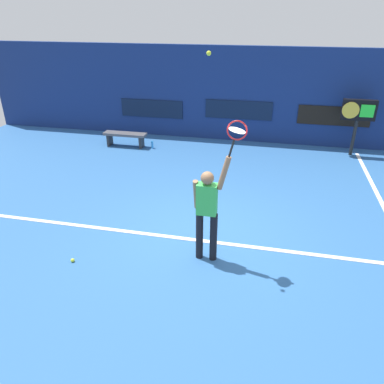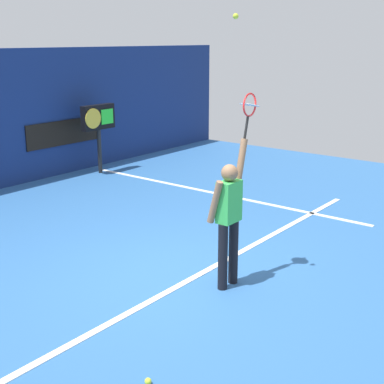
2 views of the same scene
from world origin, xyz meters
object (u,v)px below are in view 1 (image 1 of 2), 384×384
(court_bench, at_px, (125,136))
(spare_ball, at_px, (73,260))
(tennis_player, at_px, (207,209))
(water_bottle, at_px, (152,145))
(tennis_ball, at_px, (209,53))
(tennis_racket, at_px, (236,133))
(scoreboard_clock, at_px, (358,113))

(court_bench, bearing_deg, spare_ball, -77.04)
(spare_ball, bearing_deg, tennis_player, 15.59)
(court_bench, height_order, water_bottle, court_bench)
(tennis_player, xyz_separation_m, water_bottle, (-2.77, 5.40, -0.89))
(tennis_ball, bearing_deg, tennis_racket, 6.34)
(tennis_ball, relative_size, water_bottle, 0.28)
(scoreboard_clock, bearing_deg, tennis_racket, -115.57)
(spare_ball, bearing_deg, court_bench, 102.96)
(tennis_player, xyz_separation_m, tennis_racket, (0.43, -0.00, 1.36))
(tennis_racket, distance_m, tennis_ball, 1.20)
(water_bottle, distance_m, spare_ball, 6.06)
(scoreboard_clock, relative_size, spare_ball, 24.90)
(tennis_player, relative_size, scoreboard_clock, 1.17)
(scoreboard_clock, bearing_deg, water_bottle, -173.02)
(water_bottle, bearing_deg, spare_ball, -85.47)
(spare_ball, bearing_deg, water_bottle, 94.53)
(water_bottle, xyz_separation_m, spare_ball, (0.48, -6.04, -0.09))
(tennis_player, distance_m, court_bench, 6.58)
(scoreboard_clock, distance_m, spare_ball, 8.94)
(tennis_player, bearing_deg, court_bench, 124.31)
(tennis_player, bearing_deg, scoreboard_clock, 61.28)
(tennis_racket, bearing_deg, tennis_player, 179.43)
(water_bottle, relative_size, spare_ball, 3.53)
(scoreboard_clock, distance_m, water_bottle, 6.31)
(tennis_ball, distance_m, spare_ball, 4.19)
(scoreboard_clock, xyz_separation_m, court_bench, (-7.06, -0.75, -0.98))
(tennis_racket, distance_m, scoreboard_clock, 6.91)
(tennis_player, relative_size, tennis_racket, 3.17)
(tennis_ball, distance_m, court_bench, 7.30)
(tennis_player, relative_size, tennis_ball, 29.18)
(water_bottle, height_order, spare_ball, water_bottle)
(tennis_player, distance_m, water_bottle, 6.14)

